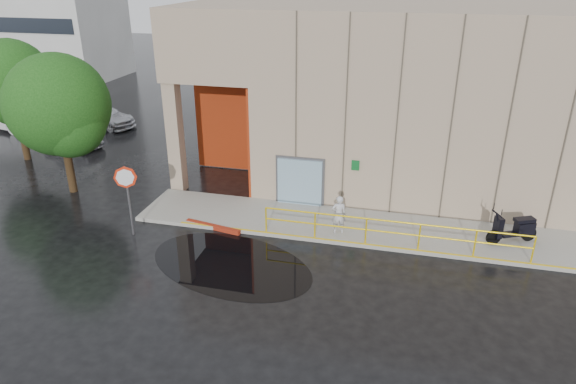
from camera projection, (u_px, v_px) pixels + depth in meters
The scene contains 14 objects.
ground at pixel (255, 281), 16.92m from camera, with size 120.00×120.00×0.00m, color black.
sidewalk at pixel (387, 230), 20.02m from camera, with size 20.00×3.00×0.15m, color gray.
building at pixel (427, 90), 23.86m from camera, with size 20.00×10.17×8.00m.
guardrail at pixel (392, 233), 18.52m from camera, with size 9.56×0.06×1.03m.
person at pixel (339, 214), 19.38m from camera, with size 0.56×0.36×1.52m, color silver.
scooter at pixel (515, 221), 18.63m from camera, with size 2.02×1.38×1.53m.
stop_sign at pixel (127, 186), 19.00m from camera, with size 0.80×0.36×2.82m.
red_curb at pixel (213, 227), 20.22m from camera, with size 2.40×0.18×0.18m, color maroon.
puddle at pixel (231, 264), 17.87m from camera, with size 6.16×3.79×0.01m, color black.
car_a at pixel (72, 136), 29.13m from camera, with size 1.56×3.89×1.32m, color #B2B3B9.
car_b at pixel (7, 116), 32.33m from camera, with size 1.72×4.93×1.63m, color white.
car_c at pixel (102, 116), 32.85m from camera, with size 1.90×4.66×1.35m, color #B4B5BB.
tree_near at pixel (61, 109), 21.98m from camera, with size 4.41×4.41×6.26m.
tree_far at pixel (12, 85), 25.74m from camera, with size 4.16×4.17×6.28m.
Camera 1 is at (4.47, -13.60, 9.55)m, focal length 32.00 mm.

